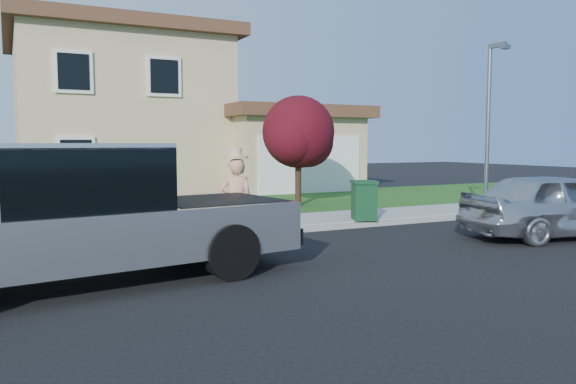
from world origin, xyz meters
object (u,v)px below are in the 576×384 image
Objects in this scene: woman at (236,203)px; ornamental_tree at (299,135)px; street_lamp at (490,120)px; sedan at (557,205)px; trash_bin at (364,200)px; pickup_truck at (87,219)px.

woman is 7.41m from ornamental_tree.
ornamental_tree is 5.76m from street_lamp.
sedan is at bearing -71.56° from ornamental_tree.
street_lamp is at bearing 16.59° from trash_bin.
street_lamp reaches higher than woman.
trash_bin is 4.40m from street_lamp.
trash_bin is at bearing 48.68° from sedan.
street_lamp is at bearing -9.36° from sedan.
street_lamp is at bearing -154.07° from woman.
pickup_truck is 3.31× the size of woman.
sedan is 4.45m from trash_bin.
ornamental_tree reaches higher than sedan.
ornamental_tree is at bearing 122.50° from street_lamp.
trash_bin is 0.21× the size of street_lamp.
ornamental_tree is at bearing 108.76° from trash_bin.
sedan reaches higher than trash_bin.
woman is 2.00× the size of trash_bin.
pickup_truck is at bearing -133.82° from trash_bin.
sedan is 1.23× the size of ornamental_tree.
street_lamp reaches higher than pickup_truck.
sedan is at bearing -177.59° from woman.
trash_bin is at bearing 167.87° from street_lamp.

